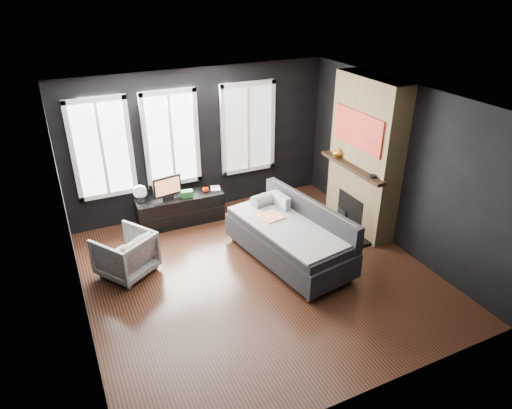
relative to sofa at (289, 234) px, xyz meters
name	(u,v)px	position (x,y,z in m)	size (l,w,h in m)	color
floor	(258,274)	(-0.61, -0.17, -0.48)	(5.00, 5.00, 0.00)	black
ceiling	(259,101)	(-0.61, -0.17, 2.22)	(5.00, 5.00, 0.00)	white
wall_back	(200,142)	(-0.61, 2.33, 0.87)	(5.00, 0.02, 2.70)	black
wall_left	(71,235)	(-3.11, -0.17, 0.87)	(0.02, 5.00, 2.70)	black
wall_right	(398,167)	(1.89, -0.17, 0.87)	(0.02, 5.00, 2.70)	black
windows	(173,89)	(-1.06, 2.29, 1.90)	(4.00, 0.16, 1.76)	white
fireplace	(365,157)	(1.69, 0.43, 0.87)	(0.70, 1.62, 2.70)	#93724C
sofa	(289,234)	(0.00, 0.00, 0.00)	(1.11, 2.22, 0.95)	#232325
stripe_pillow	(281,205)	(0.15, 0.56, 0.21)	(0.10, 0.41, 0.41)	gray
armchair	(125,252)	(-2.42, 0.73, -0.10)	(0.74, 0.69, 0.76)	silver
media_console	(180,209)	(-1.20, 1.93, -0.21)	(1.57, 0.49, 0.54)	black
monitor	(167,186)	(-1.41, 1.92, 0.30)	(0.54, 0.12, 0.48)	black
desk_fan	(140,194)	(-1.88, 1.97, 0.23)	(0.24, 0.24, 0.33)	gray
mug	(206,189)	(-0.71, 1.89, 0.12)	(0.11, 0.09, 0.11)	red
book	(211,183)	(-0.57, 1.98, 0.18)	(0.17, 0.02, 0.23)	#B2A78E
storage_box	(187,194)	(-1.08, 1.85, 0.12)	(0.21, 0.14, 0.12)	#29662E
mantel_vase	(338,152)	(1.44, 0.88, 0.84)	(0.17, 0.18, 0.17)	gold
mantel_clock	(373,176)	(1.44, -0.12, 0.77)	(0.11, 0.11, 0.04)	black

